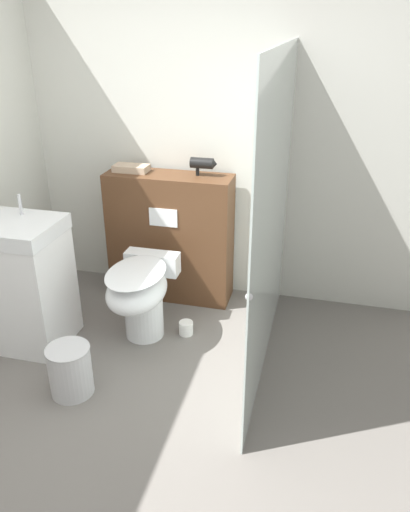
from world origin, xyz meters
TOP-DOWN VIEW (x-y plane):
  - ground_plane at (0.00, 0.00)m, footprint 12.00×12.00m
  - wall_back at (0.00, 1.96)m, footprint 8.00×0.06m
  - partition_panel at (-0.16, 1.74)m, footprint 0.98×0.31m
  - shower_glass at (0.71, 1.06)m, footprint 0.04×1.74m
  - toilet at (-0.18, 1.08)m, footprint 0.39×0.66m
  - sink_vanity at (-0.95, 0.86)m, footprint 0.59×0.48m
  - hair_drier at (0.10, 1.77)m, footprint 0.20×0.08m
  - folded_towel at (-0.46, 1.75)m, footprint 0.26×0.14m
  - spare_toilet_roll at (0.11, 1.20)m, footprint 0.10×0.10m
  - waste_bin at (-0.39, 0.43)m, footprint 0.26×0.26m

SIDE VIEW (x-z plane):
  - ground_plane at x=0.00m, z-range 0.00..0.00m
  - spare_toilet_roll at x=0.11m, z-range 0.00..0.10m
  - waste_bin at x=-0.39m, z-range 0.00..0.32m
  - toilet at x=-0.18m, z-range 0.08..0.65m
  - sink_vanity at x=-0.95m, z-range -0.07..0.98m
  - partition_panel at x=-0.16m, z-range 0.00..1.03m
  - shower_glass at x=0.71m, z-range 0.00..1.97m
  - folded_towel at x=-0.46m, z-range 1.03..1.08m
  - hair_drier at x=0.10m, z-range 1.05..1.19m
  - wall_back at x=0.00m, z-range 0.00..2.50m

